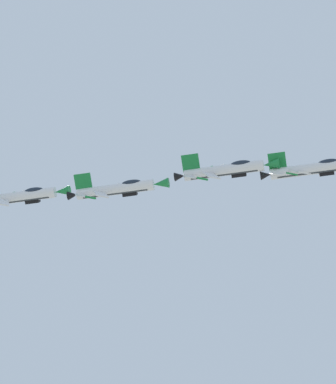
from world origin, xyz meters
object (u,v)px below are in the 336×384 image
object	(u,v)px
fighter_jet_left_wing	(226,170)
fighter_jet_left_outer	(20,197)
fighter_jet_lead	(313,169)
fighter_jet_right_wing	(117,189)

from	to	relation	value
fighter_jet_left_wing	fighter_jet_left_outer	xyz separation A→B (m)	(-32.47, 0.15, 0.24)
fighter_jet_lead	fighter_jet_left_outer	xyz separation A→B (m)	(-45.32, -1.20, 1.06)
fighter_jet_lead	fighter_jet_right_wing	world-z (taller)	fighter_jet_right_wing
fighter_jet_lead	fighter_jet_right_wing	xyz separation A→B (m)	(-29.69, -1.10, 0.08)
fighter_jet_left_wing	fighter_jet_left_outer	world-z (taller)	fighter_jet_left_outer
fighter_jet_left_wing	fighter_jet_left_outer	size ratio (longest dim) A/B	1.00
fighter_jet_lead	fighter_jet_left_wing	distance (m)	12.94
fighter_jet_lead	fighter_jet_left_wing	world-z (taller)	fighter_jet_left_wing
fighter_jet_right_wing	fighter_jet_left_outer	xyz separation A→B (m)	(-15.63, -0.10, 0.97)
fighter_jet_right_wing	fighter_jet_left_wing	bearing A→B (deg)	89.13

